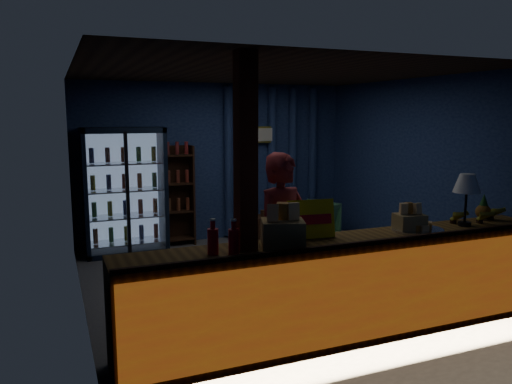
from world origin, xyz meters
TOP-DOWN VIEW (x-y plane):
  - ground at (0.00, 0.00)m, footprint 4.60×4.60m
  - room_walls at (0.00, 0.00)m, footprint 4.60×4.60m
  - counter at (0.00, -1.91)m, footprint 4.40×0.57m
  - support_post at (-1.05, -1.90)m, footprint 0.16×0.16m
  - beverage_cooler at (-1.55, 1.92)m, footprint 1.20×0.62m
  - bottle_shelf at (-0.70, 2.06)m, footprint 0.50×0.28m
  - curtain_folds at (1.00, 2.14)m, footprint 1.74×0.14m
  - framed_picture at (0.85, 2.10)m, footprint 0.36×0.04m
  - shopkeeper at (-0.48, -1.44)m, footprint 0.73×0.59m
  - green_chair at (1.40, 1.41)m, footprint 0.94×0.95m
  - side_table at (0.51, 1.36)m, footprint 0.64×0.54m
  - yellow_sign at (-0.35, -1.76)m, footprint 0.46×0.14m
  - soda_bottles at (-1.28, -1.97)m, footprint 0.25×0.17m
  - snack_box_left at (-0.72, -1.94)m, footprint 0.44×0.40m
  - snack_box_centre at (0.67, -1.89)m, footprint 0.30×0.26m
  - pastry_tray at (0.76, -1.91)m, footprint 0.50×0.50m
  - banana_bunches at (1.75, -1.85)m, footprint 1.02×0.29m
  - table_lamp at (1.37, -1.91)m, footprint 0.28×0.28m
  - pineapple at (1.78, -1.75)m, footprint 0.16×0.16m

SIDE VIEW (x-z plane):
  - ground at x=0.00m, z-range 0.00..0.00m
  - side_table at x=0.51m, z-range -0.05..0.55m
  - green_chair at x=1.40m, z-range 0.00..0.66m
  - counter at x=0.00m, z-range -0.02..0.97m
  - bottle_shelf at x=-0.70m, z-range -0.01..1.59m
  - shopkeeper at x=-0.48m, z-range 0.00..1.73m
  - beverage_cooler at x=-1.55m, z-range -0.02..1.88m
  - pastry_tray at x=0.76m, z-range 0.94..1.02m
  - banana_bunches at x=1.75m, z-range 0.95..1.12m
  - snack_box_centre at x=0.67m, z-range 0.91..1.19m
  - pineapple at x=1.78m, z-range 0.93..1.21m
  - soda_bottles at x=-1.28m, z-range 0.92..1.22m
  - snack_box_left at x=-0.72m, z-range 0.89..1.28m
  - yellow_sign at x=-0.35m, z-range 0.95..1.31m
  - support_post at x=-1.05m, z-range 0.00..2.60m
  - curtain_folds at x=1.00m, z-range 0.05..2.55m
  - table_lamp at x=1.37m, z-range 1.10..1.64m
  - room_walls at x=0.00m, z-range -0.73..3.87m
  - framed_picture at x=0.85m, z-range 1.61..1.89m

